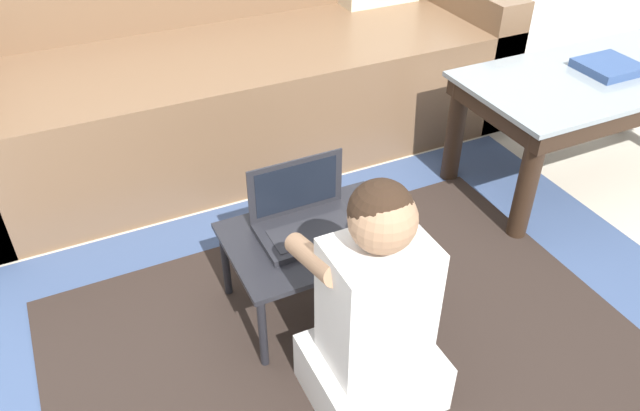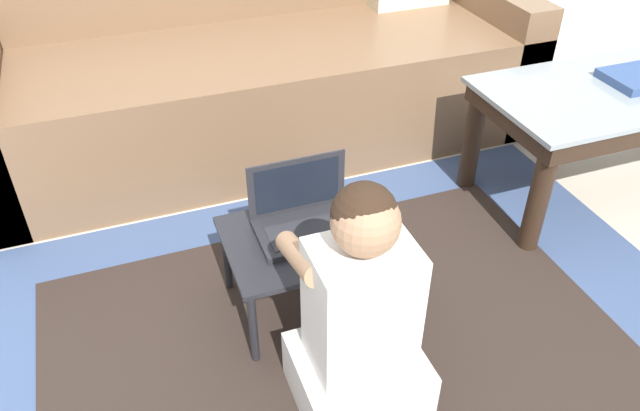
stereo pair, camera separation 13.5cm
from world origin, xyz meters
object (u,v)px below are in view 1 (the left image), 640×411
at_px(person_seated, 374,317).
at_px(computer_mouse, 372,212).
at_px(laptop, 306,220).
at_px(book_on_table, 609,67).
at_px(laptop_desk, 316,243).
at_px(coffee_table, 596,91).
at_px(couch, 237,69).

bearing_deg(person_seated, computer_mouse, 61.48).
height_order(computer_mouse, person_seated, person_seated).
xyz_separation_m(computer_mouse, person_seated, (-0.20, -0.37, -0.01)).
distance_m(laptop, book_on_table, 1.34).
bearing_deg(person_seated, laptop, 90.18).
height_order(laptop_desk, laptop, laptop).
bearing_deg(coffee_table, person_seated, -155.74).
distance_m(couch, book_on_table, 1.47).
xyz_separation_m(laptop, person_seated, (0.00, -0.40, -0.02)).
bearing_deg(laptop_desk, person_seated, -92.05).
distance_m(couch, person_seated, 1.49).
bearing_deg(coffee_table, couch, 140.73).
xyz_separation_m(laptop, computer_mouse, (0.20, -0.03, -0.02)).
relative_size(laptop_desk, laptop, 1.75).
height_order(laptop_desk, book_on_table, book_on_table).
bearing_deg(coffee_table, laptop_desk, -170.65).
distance_m(couch, computer_mouse, 1.11).
height_order(coffee_table, laptop, laptop).
xyz_separation_m(laptop_desk, person_seated, (-0.01, -0.37, 0.04)).
distance_m(couch, coffee_table, 1.44).
bearing_deg(couch, laptop, -98.81).
relative_size(laptop_desk, person_seated, 0.75).
bearing_deg(coffee_table, laptop, -172.23).
xyz_separation_m(coffee_table, laptop_desk, (-1.26, -0.21, -0.13)).
bearing_deg(book_on_table, couch, 141.78).
bearing_deg(computer_mouse, coffee_table, 10.73).
relative_size(computer_mouse, book_on_table, 0.45).
distance_m(computer_mouse, book_on_table, 1.15).
bearing_deg(book_on_table, person_seated, -156.21).
bearing_deg(couch, coffee_table, -39.27).
distance_m(laptop_desk, person_seated, 0.37).
xyz_separation_m(computer_mouse, book_on_table, (1.11, 0.21, 0.17)).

